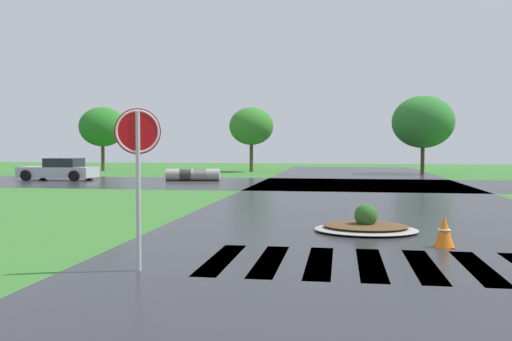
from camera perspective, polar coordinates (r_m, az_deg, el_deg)
name	(u,v)px	position (r m, az deg, el deg)	size (l,w,h in m)	color
asphalt_roadway	(380,228)	(14.38, 12.70, -5.82)	(11.15, 80.00, 0.01)	#2B2B30
asphalt_cross_road	(360,184)	(30.06, 10.68, -1.43)	(90.00, 10.03, 0.01)	#2B2B30
crosswalk_stripes	(397,265)	(10.08, 14.40, -9.44)	(6.75, 2.84, 0.01)	white
stop_sign	(138,150)	(9.30, -12.14, 2.07)	(0.70, 0.34, 2.71)	#B2B5BA
median_island	(366,226)	(13.67, 11.31, -5.67)	(2.50, 2.04, 0.68)	#9E9B93
car_white_sedan	(59,170)	(35.35, -19.71, 0.05)	(4.65, 2.12, 1.33)	#B7B7BF
drainage_pipe_stack	(193,175)	(32.89, -6.55, -0.44)	(3.26, 1.11, 0.71)	#9E9B93
traffic_cone	(444,232)	(12.02, 18.93, -6.03)	(0.42, 0.42, 0.66)	orange
background_treeline	(331,124)	(42.79, 7.75, 4.81)	(41.90, 6.44, 5.74)	#4C3823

